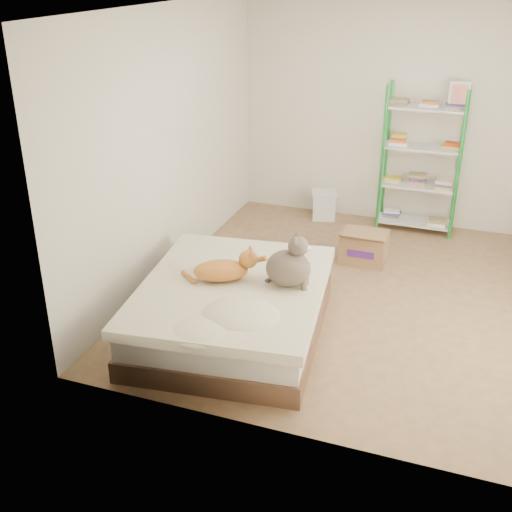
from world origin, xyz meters
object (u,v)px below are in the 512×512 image
at_px(shelf_unit, 422,161).
at_px(white_bin, 324,205).
at_px(grey_cat, 288,261).
at_px(orange_cat, 221,268).
at_px(bed, 233,309).
at_px(cardboard_box, 364,247).

distance_m(shelf_unit, white_bin, 1.29).
bearing_deg(grey_cat, shelf_unit, -22.08).
relative_size(orange_cat, shelf_unit, 0.32).
bearing_deg(bed, shelf_unit, 61.06).
bearing_deg(white_bin, shelf_unit, 1.61).
height_order(bed, grey_cat, grey_cat).
distance_m(cardboard_box, white_bin, 1.27).
height_order(orange_cat, shelf_unit, shelf_unit).
bearing_deg(shelf_unit, bed, -111.88).
distance_m(orange_cat, white_bin, 2.88).
distance_m(bed, grey_cat, 0.66).
bearing_deg(grey_cat, cardboard_box, -18.48).
height_order(bed, cardboard_box, bed).
height_order(bed, white_bin, bed).
bearing_deg(bed, white_bin, 81.71).
height_order(shelf_unit, white_bin, shelf_unit).
distance_m(bed, shelf_unit, 3.19).
distance_m(orange_cat, shelf_unit, 3.16).
relative_size(grey_cat, white_bin, 1.25).
relative_size(cardboard_box, white_bin, 1.29).
height_order(orange_cat, cardboard_box, orange_cat).
distance_m(bed, orange_cat, 0.37).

